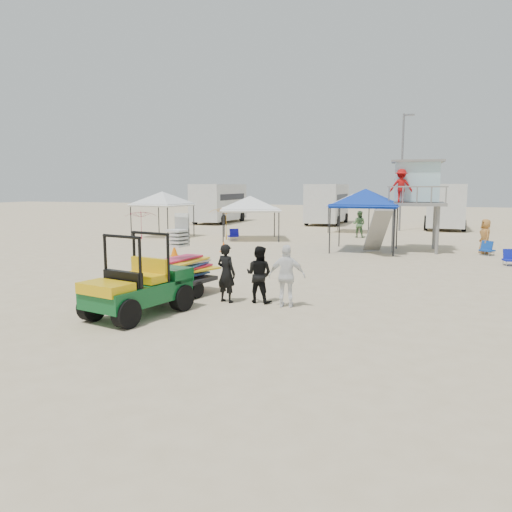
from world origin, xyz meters
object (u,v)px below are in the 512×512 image
(surf_trailer, at_px, (181,267))
(man_left, at_px, (226,273))
(utility_cart, at_px, (136,279))
(lifeguard_tower, at_px, (415,185))
(canopy_blue, at_px, (366,192))

(surf_trailer, xyz_separation_m, man_left, (1.51, -0.30, -0.06))
(utility_cart, bearing_deg, lifeguard_tower, 68.28)
(lifeguard_tower, bearing_deg, surf_trailer, -115.21)
(surf_trailer, bearing_deg, man_left, -11.21)
(surf_trailer, relative_size, canopy_blue, 0.71)
(utility_cart, relative_size, canopy_blue, 0.83)
(surf_trailer, bearing_deg, lifeguard_tower, 64.79)
(man_left, xyz_separation_m, lifeguard_tower, (4.48, 13.04, 2.37))
(canopy_blue, bearing_deg, lifeguard_tower, 23.59)
(utility_cart, relative_size, man_left, 1.78)
(lifeguard_tower, distance_m, canopy_blue, 2.42)
(lifeguard_tower, bearing_deg, canopy_blue, -156.41)
(surf_trailer, relative_size, man_left, 1.51)
(utility_cart, xyz_separation_m, canopy_blue, (3.80, 14.12, 1.93))
(utility_cart, distance_m, canopy_blue, 14.75)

